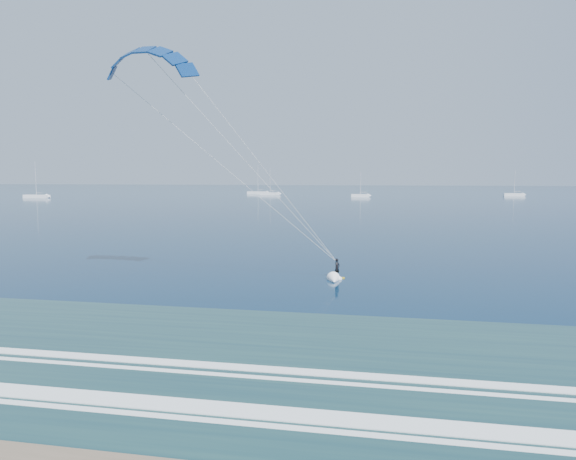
# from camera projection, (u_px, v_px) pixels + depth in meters

# --- Properties ---
(kitesurfer_rig) EXTENTS (18.57, 9.05, 18.72)m
(kitesurfer_rig) POSITION_uv_depth(u_px,v_px,m) (247.00, 163.00, 39.07)
(kitesurfer_rig) COLOR #B99D15
(kitesurfer_rig) RESTS_ON ground
(sailboat_0) EXTENTS (10.24, 2.40, 13.71)m
(sailboat_0) POSITION_uv_depth(u_px,v_px,m) (37.00, 196.00, 196.58)
(sailboat_0) COLOR white
(sailboat_0) RESTS_ON ground
(sailboat_1) EXTENTS (8.67, 2.40, 11.91)m
(sailboat_1) POSITION_uv_depth(u_px,v_px,m) (270.00, 194.00, 224.32)
(sailboat_1) COLOR white
(sailboat_1) RESTS_ON ground
(sailboat_2) EXTENTS (9.96, 2.40, 13.26)m
(sailboat_2) POSITION_uv_depth(u_px,v_px,m) (258.00, 193.00, 237.67)
(sailboat_2) COLOR white
(sailboat_2) RESTS_ON ground
(sailboat_3) EXTENTS (7.05, 2.40, 10.01)m
(sailboat_3) POSITION_uv_depth(u_px,v_px,m) (360.00, 196.00, 202.81)
(sailboat_3) COLOR white
(sailboat_3) RESTS_ON ground
(sailboat_4) EXTENTS (8.02, 2.40, 11.04)m
(sailboat_4) POSITION_uv_depth(u_px,v_px,m) (514.00, 195.00, 212.92)
(sailboat_4) COLOR white
(sailboat_4) RESTS_ON ground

